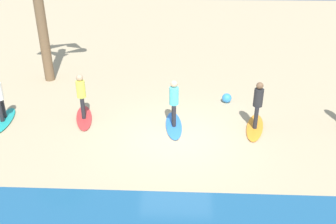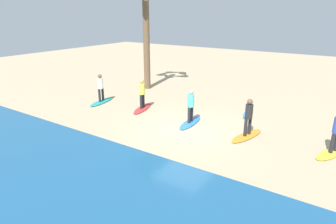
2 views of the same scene
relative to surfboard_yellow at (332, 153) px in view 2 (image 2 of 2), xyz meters
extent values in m
plane|color=tan|center=(6.04, 0.96, -0.04)|extent=(60.00, 60.00, 0.00)
ellipsoid|color=yellow|center=(0.00, 0.00, 0.00)|extent=(1.31, 2.16, 0.09)
cylinder|color=#232328|center=(0.06, 0.15, 0.43)|extent=(0.14, 0.14, 0.78)
ellipsoid|color=orange|center=(3.32, 0.26, 0.00)|extent=(1.05, 2.17, 0.09)
cylinder|color=#232328|center=(3.35, 0.41, 0.43)|extent=(0.14, 0.14, 0.78)
cylinder|color=#232328|center=(3.28, 0.10, 0.43)|extent=(0.14, 0.14, 0.78)
cylinder|color=#262628|center=(3.32, 0.26, 1.14)|extent=(0.32, 0.32, 0.62)
sphere|color=brown|center=(3.32, 0.26, 1.56)|extent=(0.24, 0.24, 0.24)
ellipsoid|color=blue|center=(6.17, 0.23, 0.00)|extent=(0.73, 2.14, 0.09)
cylinder|color=#232328|center=(6.16, 0.39, 0.43)|extent=(0.14, 0.14, 0.78)
cylinder|color=#232328|center=(6.19, 0.07, 0.43)|extent=(0.14, 0.14, 0.78)
cylinder|color=#4CC6D1|center=(6.17, 0.23, 1.14)|extent=(0.32, 0.32, 0.62)
sphere|color=tan|center=(6.17, 0.23, 1.56)|extent=(0.24, 0.24, 0.24)
ellipsoid|color=red|center=(9.52, -0.23, 0.00)|extent=(1.09, 2.17, 0.09)
cylinder|color=#232328|center=(9.48, -0.07, 0.43)|extent=(0.14, 0.14, 0.78)
cylinder|color=#232328|center=(9.56, -0.38, 0.43)|extent=(0.14, 0.14, 0.78)
cylinder|color=#E0E04C|center=(9.52, -0.23, 1.14)|extent=(0.32, 0.32, 0.62)
sphere|color=tan|center=(9.52, -0.23, 1.56)|extent=(0.24, 0.24, 0.24)
ellipsoid|color=teal|center=(12.38, 0.12, 0.00)|extent=(0.89, 2.16, 0.09)
cylinder|color=#232328|center=(12.35, 0.28, 0.43)|extent=(0.14, 0.14, 0.78)
cylinder|color=#232328|center=(12.41, -0.03, 0.43)|extent=(0.14, 0.14, 0.78)
cylinder|color=white|center=(12.38, 0.12, 1.14)|extent=(0.32, 0.32, 0.62)
sphere|color=brown|center=(12.38, 0.12, 1.56)|extent=(0.24, 0.24, 0.24)
cylinder|color=brown|center=(12.15, -4.16, 3.16)|extent=(0.44, 0.44, 6.40)
sphere|color=#338CE5|center=(4.08, -1.92, 0.15)|extent=(0.38, 0.38, 0.38)
camera|label=1|loc=(5.88, 11.43, 5.97)|focal=38.17mm
camera|label=2|loc=(-0.28, 11.96, 5.17)|focal=31.13mm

